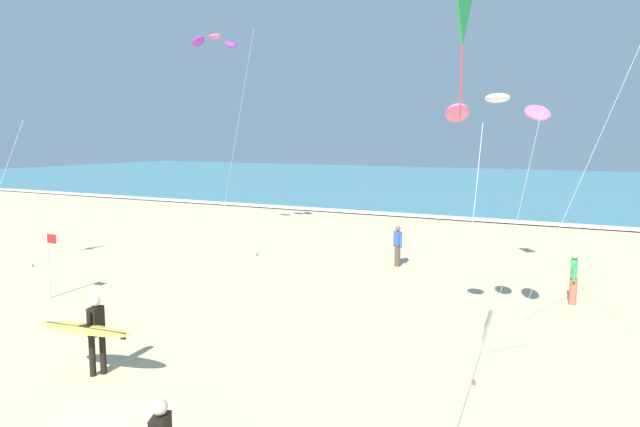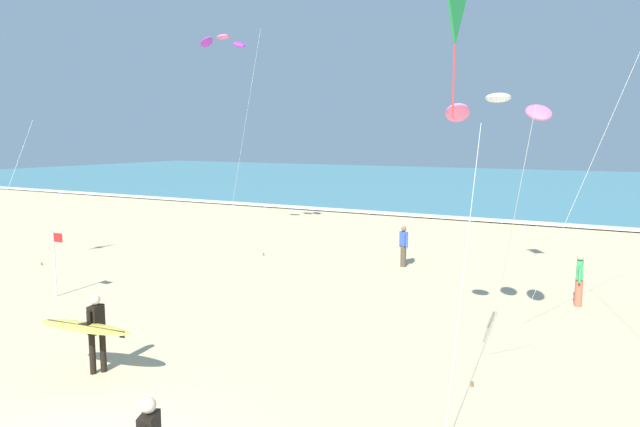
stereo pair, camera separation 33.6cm
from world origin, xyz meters
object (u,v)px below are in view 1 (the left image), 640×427
(kite_arc_rose_distant, at_px, (215,41))
(lifeguard_flag, at_px, (49,258))
(kite_arc_ivory_low, at_px, (497,108))
(bystander_blue_top, at_px, (398,246))
(bystander_green_top, at_px, (574,278))
(kite_diamond_emerald_far, at_px, (464,2))
(surfer_trailing, at_px, (91,330))

(kite_arc_rose_distant, relative_size, lifeguard_flag, 4.70)
(kite_arc_ivory_low, xyz_separation_m, bystander_blue_top, (-5.12, 7.96, -4.82))
(kite_arc_ivory_low, height_order, bystander_blue_top, kite_arc_ivory_low)
(kite_arc_ivory_low, xyz_separation_m, kite_arc_rose_distant, (-15.19, 9.88, 3.92))
(kite_arc_ivory_low, bearing_deg, lifeguard_flag, -173.91)
(bystander_green_top, bearing_deg, kite_diamond_emerald_far, -95.90)
(surfer_trailing, relative_size, kite_arc_ivory_low, 0.37)
(kite_arc_ivory_low, bearing_deg, kite_diamond_emerald_far, -85.48)
(kite_arc_rose_distant, bearing_deg, bystander_blue_top, -10.81)
(kite_arc_rose_distant, distance_m, lifeguard_flag, 14.14)
(kite_arc_ivory_low, xyz_separation_m, lifeguard_flag, (-13.15, -1.40, -4.36))
(surfer_trailing, distance_m, kite_arc_ivory_low, 9.87)
(surfer_trailing, height_order, kite_arc_rose_distant, kite_arc_rose_distant)
(kite_arc_ivory_low, height_order, lifeguard_flag, kite_arc_ivory_low)
(kite_arc_ivory_low, height_order, bystander_green_top, kite_arc_ivory_low)
(bystander_green_top, bearing_deg, kite_arc_rose_distant, 164.78)
(kite_diamond_emerald_far, relative_size, lifeguard_flag, 3.75)
(surfer_trailing, xyz_separation_m, kite_arc_rose_distant, (-8.14, 15.06, 8.50))
(surfer_trailing, distance_m, kite_diamond_emerald_far, 9.49)
(kite_diamond_emerald_far, xyz_separation_m, bystander_green_top, (1.03, 9.99, -6.13))
(bystander_blue_top, height_order, lifeguard_flag, lifeguard_flag)
(kite_arc_rose_distant, distance_m, bystander_green_top, 19.28)
(surfer_trailing, height_order, kite_diamond_emerald_far, kite_diamond_emerald_far)
(surfer_trailing, distance_m, bystander_green_top, 13.51)
(surfer_trailing, bearing_deg, bystander_blue_top, 81.66)
(kite_diamond_emerald_far, relative_size, bystander_blue_top, 4.95)
(surfer_trailing, bearing_deg, bystander_green_top, 51.33)
(lifeguard_flag, bearing_deg, kite_arc_ivory_low, 6.09)
(lifeguard_flag, bearing_deg, kite_diamond_emerald_far, -13.37)
(surfer_trailing, distance_m, kite_arc_rose_distant, 19.11)
(kite_arc_ivory_low, distance_m, lifeguard_flag, 13.93)
(kite_arc_rose_distant, height_order, lifeguard_flag, kite_arc_rose_distant)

